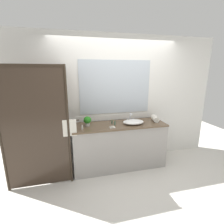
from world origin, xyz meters
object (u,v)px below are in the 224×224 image
Objects in this scene: faucet at (130,118)px; amenity_bottle_body_wash at (112,122)px; amenity_bottle_lotion at (82,128)px; amenity_bottle_shampoo at (115,123)px; rolled_towel_near_edge at (155,119)px; sink_basin at (133,122)px; potted_plant at (87,121)px; soap_dish at (112,127)px.

faucet is 0.41m from amenity_bottle_body_wash.
amenity_bottle_lotion is 0.85× the size of amenity_bottle_shampoo.
rolled_towel_near_edge is at bearing 3.13° from amenity_bottle_shampoo.
sink_basin is at bearing -90.00° from faucet.
rolled_towel_near_edge is (0.86, 0.05, 0.01)m from amenity_bottle_shampoo.
amenity_bottle_body_wash is at bearing 20.36° from amenity_bottle_lotion.
potted_plant is at bearing 170.76° from amenity_bottle_shampoo.
amenity_bottle_lotion is (-0.54, 0.02, 0.03)m from soap_dish.
rolled_towel_near_edge is (0.89, -0.06, 0.02)m from amenity_bottle_body_wash.
amenity_bottle_shampoo is (0.08, 0.14, 0.03)m from soap_dish.
potted_plant reaches higher than amenity_bottle_lotion.
amenity_bottle_shampoo reaches higher than amenity_bottle_lotion.
potted_plant is at bearing 174.04° from sink_basin.
faucet is 0.41m from amenity_bottle_shampoo.
soap_dish is 1.20× the size of amenity_bottle_lotion.
soap_dish is 0.41× the size of rolled_towel_near_edge.
soap_dish is at bearing -168.94° from rolled_towel_near_edge.
faucet is 0.88m from potted_plant.
potted_plant is 0.73× the size of rolled_towel_near_edge.
amenity_bottle_body_wash is (-0.40, -0.07, -0.02)m from faucet.
faucet reaches higher than amenity_bottle_shampoo.
soap_dish is at bearing -27.32° from potted_plant.
faucet is 0.55m from soap_dish.
amenity_bottle_shampoo is at bearing -176.87° from rolled_towel_near_edge.
potted_plant is at bearing 152.68° from soap_dish.
amenity_bottle_body_wash is 0.63m from amenity_bottle_lotion.
potted_plant is at bearing 60.27° from amenity_bottle_lotion.
amenity_bottle_body_wash is (-0.40, 0.11, 0.00)m from sink_basin.
sink_basin is 5.05× the size of amenity_bottle_body_wash.
faucet is 1.74× the size of amenity_bottle_shampoo.
soap_dish is (0.43, -0.22, -0.09)m from potted_plant.
sink_basin is 0.50m from rolled_towel_near_edge.
sink_basin is 0.42m from amenity_bottle_body_wash.
amenity_bottle_body_wash is at bearing 105.75° from amenity_bottle_shampoo.
faucet reaches higher than amenity_bottle_lotion.
amenity_bottle_shampoo is at bearing 59.70° from soap_dish.
sink_basin is 4.91× the size of amenity_bottle_lotion.
potted_plant is (-0.88, -0.09, 0.04)m from faucet.
faucet reaches higher than amenity_bottle_body_wash.
amenity_bottle_shampoo reaches higher than sink_basin.
potted_plant reaches higher than rolled_towel_near_edge.
potted_plant is at bearing -177.28° from amenity_bottle_body_wash.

